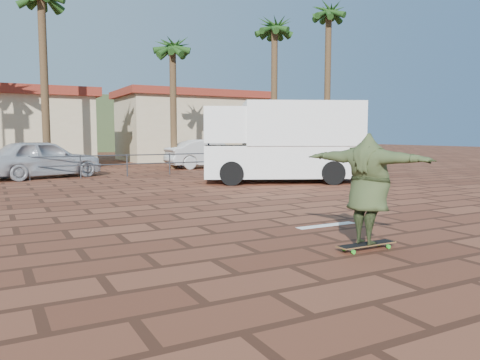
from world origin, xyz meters
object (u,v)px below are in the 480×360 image
longboard (367,245)px  car_silver (43,159)px  skateboarder (368,189)px  car_white (209,154)px  campervan (282,140)px

longboard → car_silver: (-3.37, 16.14, 0.74)m
skateboarder → car_white: size_ratio=0.46×
campervan → car_white: (0.68, 8.50, -0.85)m
longboard → car_white: 19.16m
car_silver → campervan: bearing=-144.4°
car_silver → car_white: bearing=-92.8°
longboard → car_white: (5.49, 18.35, 0.70)m
campervan → car_silver: 10.35m
campervan → skateboarder: bearing=-91.5°
longboard → skateboarder: (0.00, 0.00, 0.92)m
longboard → car_white: bearing=73.2°
longboard → car_white: size_ratio=0.23×
longboard → car_silver: size_ratio=0.22×
car_white → campervan: bearing=176.0°
car_white → skateboarder: bearing=163.9°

